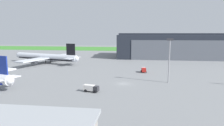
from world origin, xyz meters
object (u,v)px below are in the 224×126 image
at_px(airliner_far_right, 46,57).
at_px(fuel_bowser, 91,88).
at_px(ops_van, 144,70).
at_px(apron_light_mast, 169,57).
at_px(maintenance_hangar, 175,46).

bearing_deg(airliner_far_right, fuel_bowser, -53.02).
distance_m(ops_van, apron_light_mast, 22.11).
xyz_separation_m(maintenance_hangar, apron_light_mast, (-16.66, -81.94, 1.19)).
relative_size(maintenance_hangar, apron_light_mast, 5.16).
height_order(maintenance_hangar, fuel_bowser, maintenance_hangar).
height_order(airliner_far_right, fuel_bowser, airliner_far_right).
distance_m(maintenance_hangar, fuel_bowser, 106.41).
bearing_deg(fuel_bowser, maintenance_hangar, 66.20).
relative_size(airliner_far_right, ops_van, 11.73).
relative_size(ops_van, apron_light_mast, 0.24).
relative_size(maintenance_hangar, ops_van, 21.65).
relative_size(airliner_far_right, apron_light_mast, 2.80).
bearing_deg(apron_light_mast, airliner_far_right, 149.60).
bearing_deg(maintenance_hangar, ops_van, -111.72).
distance_m(fuel_bowser, apron_light_mast, 31.47).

